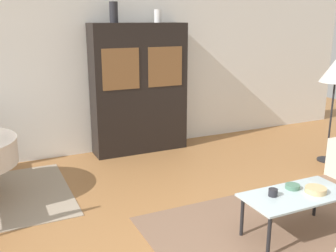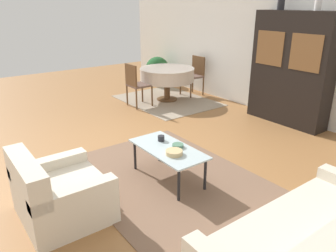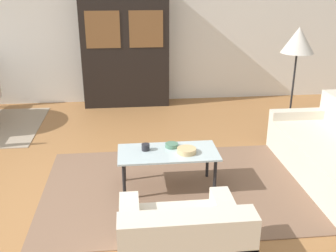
{
  "view_description": "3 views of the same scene",
  "coord_description": "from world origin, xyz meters",
  "px_view_note": "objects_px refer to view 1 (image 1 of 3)",
  "views": [
    {
      "loc": [
        -1.61,
        -2.46,
        2.12
      ],
      "look_at": [
        0.2,
        1.4,
        0.95
      ],
      "focal_mm": 42.0,
      "sensor_mm": 36.0,
      "label": 1
    },
    {
      "loc": [
        4.1,
        -2.05,
        2.19
      ],
      "look_at": [
        1.04,
        0.22,
        0.75
      ],
      "focal_mm": 35.0,
      "sensor_mm": 36.0,
      "label": 2
    },
    {
      "loc": [
        0.64,
        -3.66,
        2.25
      ],
      "look_at": [
        1.04,
        0.22,
        0.75
      ],
      "focal_mm": 42.0,
      "sensor_mm": 36.0,
      "label": 3
    }
  ],
  "objects_px": {
    "display_cabinet": "(139,89)",
    "vase_short": "(158,16)",
    "floor_lamp": "(336,73)",
    "cup": "(273,193)",
    "coffee_table": "(296,198)",
    "bowl_small": "(293,187)",
    "vase_tall": "(114,12)",
    "bowl": "(316,190)"
  },
  "relations": [
    {
      "from": "display_cabinet",
      "to": "vase_short",
      "type": "distance_m",
      "value": 1.18
    },
    {
      "from": "floor_lamp",
      "to": "vase_short",
      "type": "distance_m",
      "value": 2.81
    },
    {
      "from": "cup",
      "to": "floor_lamp",
      "type": "bearing_deg",
      "value": 31.98
    },
    {
      "from": "cup",
      "to": "coffee_table",
      "type": "bearing_deg",
      "value": -14.84
    },
    {
      "from": "bowl_small",
      "to": "vase_tall",
      "type": "height_order",
      "value": "vase_tall"
    },
    {
      "from": "vase_tall",
      "to": "floor_lamp",
      "type": "bearing_deg",
      "value": -31.27
    },
    {
      "from": "cup",
      "to": "display_cabinet",
      "type": "bearing_deg",
      "value": 93.51
    },
    {
      "from": "bowl_small",
      "to": "bowl",
      "type": "bearing_deg",
      "value": -50.09
    },
    {
      "from": "cup",
      "to": "vase_tall",
      "type": "bearing_deg",
      "value": 100.46
    },
    {
      "from": "vase_tall",
      "to": "cup",
      "type": "bearing_deg",
      "value": -79.54
    },
    {
      "from": "cup",
      "to": "vase_short",
      "type": "relative_size",
      "value": 0.45
    },
    {
      "from": "floor_lamp",
      "to": "bowl",
      "type": "height_order",
      "value": "floor_lamp"
    },
    {
      "from": "vase_tall",
      "to": "display_cabinet",
      "type": "bearing_deg",
      "value": -0.14
    },
    {
      "from": "bowl",
      "to": "vase_short",
      "type": "relative_size",
      "value": 1.05
    },
    {
      "from": "bowl_small",
      "to": "cup",
      "type": "bearing_deg",
      "value": -169.8
    },
    {
      "from": "vase_short",
      "to": "floor_lamp",
      "type": "bearing_deg",
      "value": -39.22
    },
    {
      "from": "display_cabinet",
      "to": "vase_short",
      "type": "xyz_separation_m",
      "value": [
        0.34,
        0.0,
        1.13
      ]
    },
    {
      "from": "display_cabinet",
      "to": "cup",
      "type": "bearing_deg",
      "value": -86.49
    },
    {
      "from": "floor_lamp",
      "to": "vase_short",
      "type": "bearing_deg",
      "value": 140.78
    },
    {
      "from": "vase_short",
      "to": "display_cabinet",
      "type": "bearing_deg",
      "value": -179.84
    },
    {
      "from": "cup",
      "to": "bowl_small",
      "type": "bearing_deg",
      "value": 10.2
    },
    {
      "from": "coffee_table",
      "to": "vase_short",
      "type": "distance_m",
      "value": 3.61
    },
    {
      "from": "floor_lamp",
      "to": "vase_short",
      "type": "relative_size",
      "value": 7.97
    },
    {
      "from": "display_cabinet",
      "to": "floor_lamp",
      "type": "bearing_deg",
      "value": -35.09
    },
    {
      "from": "bowl",
      "to": "vase_short",
      "type": "xyz_separation_m",
      "value": [
        -0.29,
        3.21,
        1.68
      ]
    },
    {
      "from": "coffee_table",
      "to": "bowl_small",
      "type": "distance_m",
      "value": 0.15
    },
    {
      "from": "display_cabinet",
      "to": "vase_short",
      "type": "bearing_deg",
      "value": 0.16
    },
    {
      "from": "vase_tall",
      "to": "vase_short",
      "type": "relative_size",
      "value": 1.53
    },
    {
      "from": "coffee_table",
      "to": "display_cabinet",
      "type": "bearing_deg",
      "value": 97.77
    },
    {
      "from": "bowl",
      "to": "bowl_small",
      "type": "distance_m",
      "value": 0.22
    },
    {
      "from": "cup",
      "to": "bowl",
      "type": "distance_m",
      "value": 0.45
    },
    {
      "from": "bowl",
      "to": "coffee_table",
      "type": "bearing_deg",
      "value": 164.9
    },
    {
      "from": "bowl_small",
      "to": "vase_short",
      "type": "relative_size",
      "value": 0.74
    },
    {
      "from": "display_cabinet",
      "to": "floor_lamp",
      "type": "distance_m",
      "value": 2.97
    },
    {
      "from": "bowl",
      "to": "bowl_small",
      "type": "xyz_separation_m",
      "value": [
        -0.14,
        0.17,
        -0.01
      ]
    },
    {
      "from": "floor_lamp",
      "to": "vase_tall",
      "type": "distance_m",
      "value": 3.38
    },
    {
      "from": "display_cabinet",
      "to": "cup",
      "type": "xyz_separation_m",
      "value": [
        0.19,
        -3.09,
        -0.54
      ]
    },
    {
      "from": "cup",
      "to": "vase_short",
      "type": "distance_m",
      "value": 3.52
    },
    {
      "from": "bowl",
      "to": "vase_tall",
      "type": "xyz_separation_m",
      "value": [
        -1.01,
        3.21,
        1.73
      ]
    },
    {
      "from": "vase_tall",
      "to": "bowl_small",
      "type": "bearing_deg",
      "value": -74.09
    },
    {
      "from": "cup",
      "to": "bowl_small",
      "type": "xyz_separation_m",
      "value": [
        0.3,
        0.05,
        -0.01
      ]
    },
    {
      "from": "coffee_table",
      "to": "floor_lamp",
      "type": "distance_m",
      "value": 2.64
    }
  ]
}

